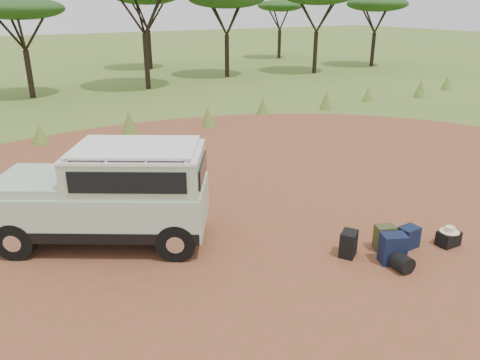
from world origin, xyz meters
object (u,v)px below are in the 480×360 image
safari_vehicle (110,197)px  hard_case (448,239)px  walking_staff (137,210)px  duffel_navy (408,237)px  backpack_olive (384,238)px  backpack_navy (393,249)px  backpack_black (348,244)px

safari_vehicle → hard_case: size_ratio=10.26×
walking_staff → duffel_navy: bearing=-93.8°
safari_vehicle → duffel_navy: 5.91m
safari_vehicle → backpack_olive: size_ratio=8.58×
backpack_navy → backpack_olive: backpack_navy is taller
safari_vehicle → backpack_olive: safari_vehicle is taller
walking_staff → hard_case: bearing=-92.9°
walking_staff → duffel_navy: size_ratio=3.47×
safari_vehicle → backpack_navy: (4.19, -3.45, -0.68)m
backpack_olive → duffel_navy: bearing=1.2°
safari_vehicle → hard_case: safari_vehicle is taller
backpack_black → backpack_navy: backpack_navy is taller
backpack_navy → hard_case: bearing=20.7°
backpack_navy → backpack_olive: size_ratio=1.14×
backpack_black → backpack_olive: bearing=-45.8°
walking_staff → hard_case: 6.19m
backpack_black → backpack_navy: 0.80m
walking_staff → backpack_black: bearing=-99.1°
backpack_olive → hard_case: 1.34m
safari_vehicle → backpack_olive: (4.44, -3.02, -0.72)m
backpack_olive → hard_case: (1.23, -0.53, -0.10)m
duffel_navy → walking_staff: bearing=146.0°
backpack_navy → duffel_navy: (0.73, 0.26, -0.07)m
backpack_olive → backpack_black: bearing=-171.8°
backpack_navy → duffel_navy: bearing=44.1°
backpack_black → backpack_olive: size_ratio=1.00×
backpack_navy → backpack_olive: 0.49m
walking_staff → backpack_olive: 4.86m
hard_case → backpack_black: bearing=162.0°
walking_staff → backpack_olive: size_ratio=2.96×
safari_vehicle → backpack_black: (3.66, -2.85, -0.72)m
walking_staff → hard_case: walking_staff is taller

